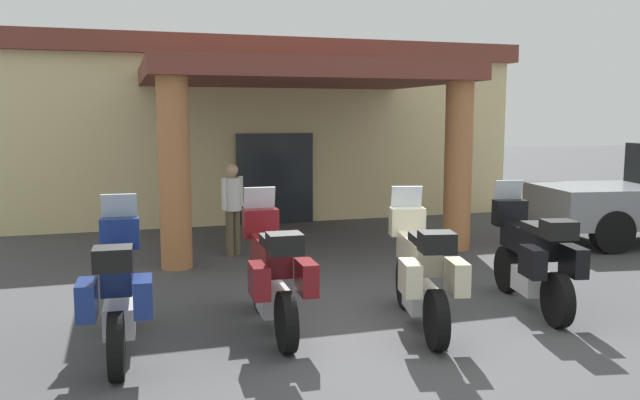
{
  "coord_description": "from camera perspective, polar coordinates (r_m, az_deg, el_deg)",
  "views": [
    {
      "loc": [
        -2.85,
        -6.78,
        2.51
      ],
      "look_at": [
        -0.27,
        2.9,
        1.2
      ],
      "focal_mm": 36.37,
      "sensor_mm": 36.0,
      "label": 1
    }
  ],
  "objects": [
    {
      "name": "motorcycle_black",
      "position": [
        8.87,
        18.15,
        -4.7
      ],
      "size": [
        0.83,
        2.2,
        1.61
      ],
      "rotation": [
        0.0,
        0.0,
        1.41
      ],
      "color": "black",
      "rests_on": "ground_plane"
    },
    {
      "name": "motorcycle_blue",
      "position": [
        7.22,
        -17.32,
        -7.43
      ],
      "size": [
        0.7,
        2.21,
        1.61
      ],
      "rotation": [
        0.0,
        0.0,
        1.57
      ],
      "color": "black",
      "rests_on": "ground_plane"
    },
    {
      "name": "ground_plane",
      "position": [
        7.76,
        7.59,
        -11.47
      ],
      "size": [
        80.0,
        80.0,
        0.0
      ],
      "primitive_type": "plane",
      "color": "#424244"
    },
    {
      "name": "motel_building",
      "position": [
        18.02,
        -6.25,
        6.37
      ],
      "size": [
        12.88,
        11.27,
        4.28
      ],
      "rotation": [
        0.0,
        0.0,
        0.04
      ],
      "color": "beige",
      "rests_on": "ground_plane"
    },
    {
      "name": "pedestrian",
      "position": [
        11.68,
        -7.7,
        -0.26
      ],
      "size": [
        0.43,
        0.38,
        1.66
      ],
      "rotation": [
        0.0,
        0.0,
        5.42
      ],
      "color": "brown",
      "rests_on": "ground_plane"
    },
    {
      "name": "motorcycle_maroon",
      "position": [
        7.61,
        -4.2,
        -6.33
      ],
      "size": [
        0.7,
        2.21,
        1.61
      ],
      "rotation": [
        0.0,
        0.0,
        1.57
      ],
      "color": "black",
      "rests_on": "ground_plane"
    },
    {
      "name": "motorcycle_cream",
      "position": [
        7.78,
        8.85,
        -6.1
      ],
      "size": [
        0.87,
        2.2,
        1.61
      ],
      "rotation": [
        0.0,
        0.0,
        1.39
      ],
      "color": "black",
      "rests_on": "ground_plane"
    }
  ]
}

